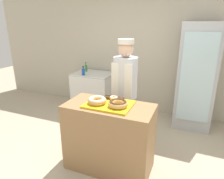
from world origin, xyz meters
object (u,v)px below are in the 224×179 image
Objects in this scene: donut_light_glaze at (97,100)px; baker_person at (125,92)px; donut_chocolate_glaze at (118,103)px; beverage_fridge at (196,77)px; bottle_blue at (83,72)px; bottle_green at (86,68)px; brownie_back_right at (120,99)px; serving_tray at (109,104)px; donut_mini_center at (114,98)px; brownie_back_left at (107,97)px; chest_freezer at (94,91)px.

baker_person is (0.13, 0.68, -0.09)m from donut_light_glaze.
beverage_fridge is (0.87, 1.78, -0.02)m from donut_chocolate_glaze.
bottle_green reaches higher than bottle_blue.
bottle_blue is at bearing 145.14° from baker_person.
bottle_blue is (-1.25, 0.87, 0.02)m from baker_person.
baker_person is at bearing 101.93° from brownie_back_right.
serving_tray is at bearing -120.21° from beverage_fridge.
bottle_blue is at bearing -70.33° from bottle_green.
serving_tray is 2.28m from bottle_green.
donut_chocolate_glaze is 0.25m from donut_mini_center.
brownie_back_left is (-0.24, 0.21, -0.03)m from donut_chocolate_glaze.
brownie_back_right is at bearing 0.00° from donut_mini_center.
beverage_fridge is at bearing -0.18° from chest_freezer.
brownie_back_right is 0.04× the size of beverage_fridge.
baker_person reaches higher than donut_light_glaze.
beverage_fridge is at bearing 57.36° from donut_mini_center.
bottle_green reaches higher than brownie_back_left.
bottle_green reaches higher than donut_light_glaze.
brownie_back_right is 0.44× the size of bottle_blue.
beverage_fridge reaches higher than chest_freezer.
serving_tray is at bearing -90.00° from donut_mini_center.
donut_mini_center is 0.07× the size of baker_person.
bottle_green is at bearing 131.32° from brownie_back_right.
brownie_back_right is 0.10× the size of chest_freezer.
brownie_back_right is (0.24, 0.21, -0.03)m from donut_light_glaze.
brownie_back_right is (0.09, 0.00, -0.01)m from donut_mini_center.
serving_tray is 0.34× the size of baker_person.
bottle_green is (-0.23, 0.08, 0.50)m from chest_freezer.
brownie_back_right is (0.19, 0.00, 0.00)m from brownie_back_left.
donut_mini_center is at bearing 0.00° from brownie_back_left.
donut_chocolate_glaze reaches higher than donut_mini_center.
brownie_back_right reaches higher than chest_freezer.
serving_tray is 0.19m from brownie_back_right.
donut_chocolate_glaze is 2.87× the size of brownie_back_left.
beverage_fridge is at bearing 47.27° from baker_person.
brownie_back_left and brownie_back_right have the same top height.
donut_mini_center is at bearing 55.85° from donut_light_glaze.
brownie_back_right is 0.39× the size of bottle_green.
donut_mini_center reaches higher than brownie_back_left.
donut_mini_center is 0.54× the size of bottle_green.
bottle_blue is at bearing 125.65° from donut_light_glaze.
donut_light_glaze is at bearing -138.60° from brownie_back_right.
donut_mini_center is at bearing 180.00° from brownie_back_right.
donut_chocolate_glaze is 2.87× the size of brownie_back_right.
donut_mini_center reaches higher than serving_tray.
bottle_blue is at bearing 132.99° from donut_mini_center.
donut_chocolate_glaze is (0.14, -0.05, 0.05)m from serving_tray.
donut_chocolate_glaze reaches higher than serving_tray.
baker_person is at bearing -132.73° from beverage_fridge.
brownie_back_right is at bearing -44.93° from bottle_blue.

